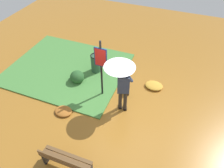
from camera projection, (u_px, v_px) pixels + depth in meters
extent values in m
plane|color=#9E6623|center=(125.00, 110.00, 7.27)|extent=(18.00, 18.00, 0.00)
cube|color=#47843D|center=(68.00, 68.00, 8.96)|extent=(4.80, 4.00, 0.05)
cylinder|color=#2D2823|center=(125.00, 101.00, 7.01)|extent=(0.12, 0.12, 0.86)
cylinder|color=#2D2823|center=(120.00, 99.00, 7.06)|extent=(0.12, 0.12, 0.86)
cube|color=black|center=(125.00, 108.00, 7.30)|extent=(0.18, 0.24, 0.08)
cube|color=black|center=(120.00, 106.00, 7.35)|extent=(0.18, 0.24, 0.08)
cube|color=#2D3851|center=(123.00, 84.00, 6.52)|extent=(0.44, 0.35, 0.64)
sphere|color=beige|center=(124.00, 73.00, 6.21)|extent=(0.20, 0.20, 0.20)
ellipsoid|color=black|center=(124.00, 72.00, 6.19)|extent=(0.20, 0.20, 0.15)
cylinder|color=#2D3851|center=(131.00, 80.00, 6.34)|extent=(0.18, 0.13, 0.18)
cylinder|color=#2D3851|center=(130.00, 77.00, 6.30)|extent=(0.24, 0.11, 0.33)
cube|color=black|center=(127.00, 74.00, 6.21)|extent=(0.07, 0.04, 0.14)
cylinder|color=#2D3851|center=(119.00, 77.00, 6.40)|extent=(0.11, 0.10, 0.09)
cylinder|color=#2D3851|center=(119.00, 75.00, 6.33)|extent=(0.10, 0.09, 0.23)
cylinder|color=#A5A5AD|center=(120.00, 67.00, 6.11)|extent=(0.02, 0.02, 0.41)
cone|color=silver|center=(120.00, 65.00, 6.04)|extent=(0.96, 0.96, 0.16)
sphere|color=#A5A5AD|center=(120.00, 62.00, 5.97)|extent=(0.02, 0.02, 0.02)
cylinder|color=black|center=(101.00, 70.00, 7.07)|extent=(0.07, 0.07, 2.30)
cube|color=navy|center=(101.00, 57.00, 6.68)|extent=(0.44, 0.04, 0.70)
cube|color=red|center=(100.00, 58.00, 6.67)|extent=(0.38, 0.01, 0.64)
cube|color=black|center=(125.00, 91.00, 7.79)|extent=(0.31, 0.31, 0.24)
torus|color=black|center=(126.00, 88.00, 7.68)|extent=(0.14, 0.13, 0.18)
cube|color=black|center=(47.00, 155.00, 5.80)|extent=(0.06, 0.36, 0.44)
cube|color=brown|center=(68.00, 155.00, 5.55)|extent=(1.40, 0.12, 0.04)
cube|color=brown|center=(66.00, 159.00, 5.46)|extent=(1.40, 0.12, 0.04)
cube|color=brown|center=(64.00, 163.00, 5.38)|extent=(1.40, 0.12, 0.04)
cube|color=brown|center=(62.00, 163.00, 5.28)|extent=(1.40, 0.06, 0.10)
cube|color=brown|center=(61.00, 160.00, 5.19)|extent=(1.40, 0.06, 0.10)
cylinder|color=#2D5138|center=(96.00, 64.00, 8.56)|extent=(0.40, 0.40, 0.80)
torus|color=black|center=(95.00, 56.00, 8.28)|extent=(0.42, 0.42, 0.04)
ellipsoid|color=#285628|center=(77.00, 77.00, 8.19)|extent=(0.56, 0.56, 0.50)
ellipsoid|color=#1E421E|center=(75.00, 76.00, 8.35)|extent=(0.34, 0.34, 0.34)
ellipsoid|color=#A86023|center=(63.00, 111.00, 7.15)|extent=(0.62, 0.49, 0.14)
ellipsoid|color=gold|center=(154.00, 86.00, 8.08)|extent=(0.69, 0.55, 0.15)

